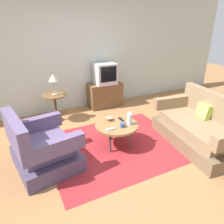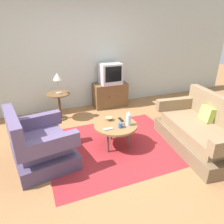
{
  "view_description": "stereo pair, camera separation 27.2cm",
  "coord_description": "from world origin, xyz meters",
  "views": [
    {
      "loc": [
        -1.5,
        -2.66,
        2.06
      ],
      "look_at": [
        0.04,
        0.4,
        0.55
      ],
      "focal_mm": 33.43,
      "sensor_mm": 36.0,
      "label": 1
    },
    {
      "loc": [
        -1.25,
        -2.77,
        2.06
      ],
      "look_at": [
        0.04,
        0.4,
        0.55
      ],
      "focal_mm": 33.43,
      "sensor_mm": 36.0,
      "label": 2
    }
  ],
  "objects": [
    {
      "name": "couch",
      "position": [
        1.37,
        -0.44,
        0.3
      ],
      "size": [
        1.07,
        1.77,
        0.89
      ],
      "rotation": [
        0.0,
        0.0,
        1.44
      ],
      "color": "brown",
      "rests_on": "ground"
    },
    {
      "name": "television",
      "position": [
        0.61,
        1.94,
        0.86
      ],
      "size": [
        0.51,
        0.43,
        0.51
      ],
      "color": "#B7B7BC",
      "rests_on": "tv_stand"
    },
    {
      "name": "tv_stand",
      "position": [
        0.61,
        1.96,
        0.3
      ],
      "size": [
        0.85,
        0.44,
        0.61
      ],
      "color": "brown",
      "rests_on": "ground"
    },
    {
      "name": "bowl",
      "position": [
        -0.05,
        0.34,
        0.45
      ],
      "size": [
        0.13,
        0.13,
        0.06
      ],
      "color": "tan",
      "rests_on": "coffee_table"
    },
    {
      "name": "tv_remote_silver",
      "position": [
        -0.18,
        0.03,
        0.44
      ],
      "size": [
        0.15,
        0.05,
        0.02
      ],
      "rotation": [
        0.0,
        0.0,
        3.14
      ],
      "color": "#B2B2B7",
      "rests_on": "coffee_table"
    },
    {
      "name": "table_lamp",
      "position": [
        -0.7,
        1.64,
        0.96
      ],
      "size": [
        0.19,
        0.19,
        0.44
      ],
      "color": "#9E937A",
      "rests_on": "side_table"
    },
    {
      "name": "coffee_table",
      "position": [
        -0.0,
        0.15,
        0.39
      ],
      "size": [
        0.74,
        0.74,
        0.43
      ],
      "color": "olive",
      "rests_on": "ground"
    },
    {
      "name": "vase",
      "position": [
        0.19,
        0.05,
        0.55
      ],
      "size": [
        0.08,
        0.08,
        0.25
      ],
      "color": "silver",
      "rests_on": "coffee_table"
    },
    {
      "name": "mug",
      "position": [
        0.04,
        0.01,
        0.47
      ],
      "size": [
        0.12,
        0.07,
        0.08
      ],
      "color": "#335184",
      "rests_on": "coffee_table"
    },
    {
      "name": "side_table",
      "position": [
        -0.72,
        1.65,
        0.44
      ],
      "size": [
        0.5,
        0.5,
        0.61
      ],
      "color": "brown",
      "rests_on": "ground"
    },
    {
      "name": "tv_remote_dark",
      "position": [
        0.15,
        0.27,
        0.44
      ],
      "size": [
        0.04,
        0.15,
        0.02
      ],
      "rotation": [
        0.0,
        0.0,
        4.71
      ],
      "color": "black",
      "rests_on": "coffee_table"
    },
    {
      "name": "area_rug",
      "position": [
        -0.0,
        0.15,
        0.0
      ],
      "size": [
        2.38,
        1.96,
        0.0
      ],
      "primitive_type": "cube",
      "color": "maroon",
      "rests_on": "ground"
    },
    {
      "name": "armchair",
      "position": [
        -1.26,
        0.14,
        0.31
      ],
      "size": [
        0.99,
        1.09,
        0.9
      ],
      "rotation": [
        0.0,
        0.0,
        -1.41
      ],
      "color": "#4B3E5C",
      "rests_on": "ground"
    },
    {
      "name": "back_wall",
      "position": [
        0.0,
        2.27,
        1.35
      ],
      "size": [
        9.0,
        0.12,
        2.7
      ],
      "primitive_type": "cube",
      "color": "#B2BCB2",
      "rests_on": "ground"
    },
    {
      "name": "ground_plane",
      "position": [
        0.0,
        0.0,
        0.0
      ],
      "size": [
        16.0,
        16.0,
        0.0
      ],
      "primitive_type": "plane",
      "color": "olive"
    }
  ]
}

